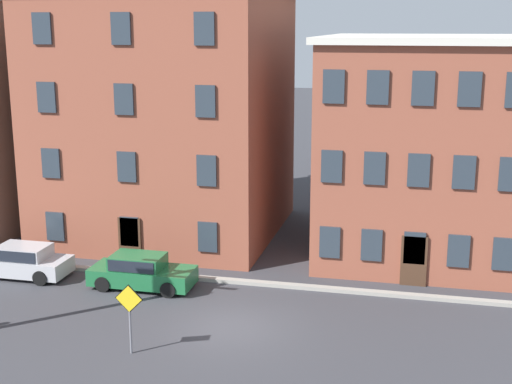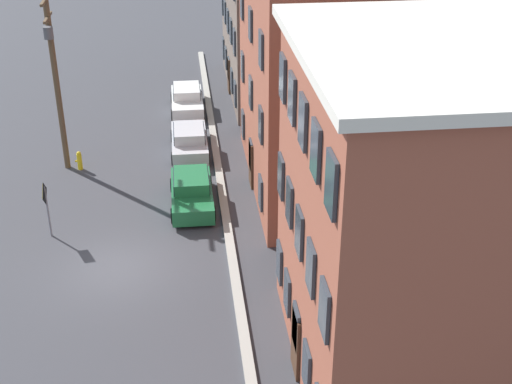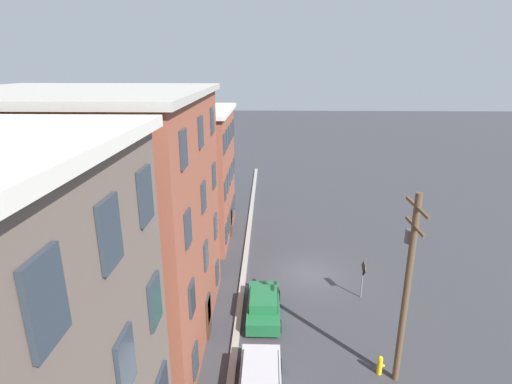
{
  "view_description": "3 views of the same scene",
  "coord_description": "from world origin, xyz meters",
  "px_view_note": "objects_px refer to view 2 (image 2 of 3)",
  "views": [
    {
      "loc": [
        6.51,
        -23.67,
        10.97
      ],
      "look_at": [
        0.1,
        3.64,
        4.32
      ],
      "focal_mm": 50.0,
      "sensor_mm": 36.0,
      "label": 1
    },
    {
      "loc": [
        23.54,
        2.76,
        15.46
      ],
      "look_at": [
        1.32,
        5.29,
        3.71
      ],
      "focal_mm": 50.0,
      "sensor_mm": 36.0,
      "label": 2
    },
    {
      "loc": [
        -24.25,
        2.92,
        13.65
      ],
      "look_at": [
        -0.56,
        3.65,
        6.03
      ],
      "focal_mm": 28.0,
      "sensor_mm": 36.0,
      "label": 3
    }
  ],
  "objects_px": {
    "car_silver": "(189,139)",
    "utility_pole": "(55,71)",
    "car_white": "(187,98)",
    "car_green": "(192,190)",
    "caution_sign": "(46,201)",
    "fire_hydrant": "(79,160)"
  },
  "relations": [
    {
      "from": "car_green",
      "to": "car_white",
      "type": "bearing_deg",
      "value": 179.45
    },
    {
      "from": "car_white",
      "to": "caution_sign",
      "type": "xyz_separation_m",
      "value": [
        13.84,
        -6.07,
        0.92
      ]
    },
    {
      "from": "car_white",
      "to": "utility_pole",
      "type": "distance_m",
      "value": 10.42
    },
    {
      "from": "car_white",
      "to": "caution_sign",
      "type": "distance_m",
      "value": 15.14
    },
    {
      "from": "car_green",
      "to": "utility_pole",
      "type": "distance_m",
      "value": 8.68
    },
    {
      "from": "car_white",
      "to": "car_green",
      "type": "relative_size",
      "value": 1.0
    },
    {
      "from": "car_white",
      "to": "car_silver",
      "type": "height_order",
      "value": "same"
    },
    {
      "from": "car_green",
      "to": "car_silver",
      "type": "bearing_deg",
      "value": 179.31
    },
    {
      "from": "car_white",
      "to": "utility_pole",
      "type": "bearing_deg",
      "value": -40.4
    },
    {
      "from": "utility_pole",
      "to": "fire_hydrant",
      "type": "xyz_separation_m",
      "value": [
        0.25,
        0.65,
        -4.52
      ]
    },
    {
      "from": "car_white",
      "to": "utility_pole",
      "type": "xyz_separation_m",
      "value": [
        7.24,
        -6.16,
        4.26
      ]
    },
    {
      "from": "car_silver",
      "to": "utility_pole",
      "type": "distance_m",
      "value": 7.54
    },
    {
      "from": "car_white",
      "to": "fire_hydrant",
      "type": "relative_size",
      "value": 4.58
    },
    {
      "from": "car_green",
      "to": "utility_pole",
      "type": "relative_size",
      "value": 0.49
    },
    {
      "from": "fire_hydrant",
      "to": "caution_sign",
      "type": "bearing_deg",
      "value": -4.99
    },
    {
      "from": "car_silver",
      "to": "utility_pole",
      "type": "bearing_deg",
      "value": -79.58
    },
    {
      "from": "car_white",
      "to": "fire_hydrant",
      "type": "distance_m",
      "value": 9.31
    },
    {
      "from": "car_silver",
      "to": "car_green",
      "type": "height_order",
      "value": "same"
    },
    {
      "from": "car_white",
      "to": "car_green",
      "type": "bearing_deg",
      "value": -0.55
    },
    {
      "from": "car_green",
      "to": "caution_sign",
      "type": "distance_m",
      "value": 6.36
    },
    {
      "from": "car_silver",
      "to": "car_green",
      "type": "xyz_separation_m",
      "value": [
        5.68,
        -0.07,
        0.0
      ]
    },
    {
      "from": "car_white",
      "to": "car_silver",
      "type": "distance_m",
      "value": 6.12
    }
  ]
}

